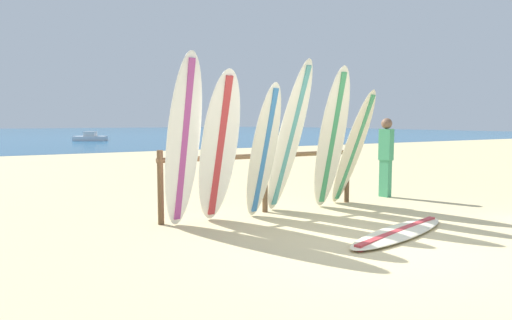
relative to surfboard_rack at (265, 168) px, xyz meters
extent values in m
plane|color=#CCB784|center=(0.26, -2.46, -0.73)|extent=(120.00, 120.00, 0.00)
cube|color=#1E5984|center=(0.26, 55.54, -0.73)|extent=(120.00, 80.00, 0.01)
cylinder|color=brown|center=(-1.78, 0.00, -0.19)|extent=(0.09, 0.09, 1.09)
cylinder|color=brown|center=(0.00, 0.00, -0.19)|extent=(0.09, 0.09, 1.09)
cylinder|color=brown|center=(1.78, 0.00, -0.19)|extent=(0.09, 0.09, 1.09)
cylinder|color=brown|center=(0.00, 0.00, 0.21)|extent=(3.66, 0.08, 0.08)
ellipsoid|color=white|center=(-1.58, -0.43, 0.49)|extent=(0.58, 0.69, 2.44)
cube|color=#A53F8C|center=(-1.58, -0.43, 0.49)|extent=(0.16, 0.60, 2.25)
ellipsoid|color=white|center=(-1.03, -0.41, 0.39)|extent=(0.58, 0.81, 2.23)
cube|color=#B73338|center=(-1.03, -0.41, 0.39)|extent=(0.11, 0.75, 2.06)
ellipsoid|color=silver|center=(-0.30, -0.45, 0.31)|extent=(0.57, 0.71, 2.09)
cube|color=#3372B2|center=(-0.30, -0.45, 0.31)|extent=(0.17, 0.62, 1.92)
ellipsoid|color=white|center=(0.28, -0.30, 0.51)|extent=(0.68, 1.00, 2.47)
cube|color=teal|center=(0.28, -0.30, 0.51)|extent=(0.25, 0.86, 2.28)
ellipsoid|color=silver|center=(1.03, -0.44, 0.47)|extent=(0.62, 0.90, 2.39)
cube|color=#388C59|center=(1.03, -0.44, 0.47)|extent=(0.22, 0.78, 2.20)
ellipsoid|color=beige|center=(1.63, -0.32, 0.30)|extent=(0.66, 0.95, 2.05)
cube|color=#388C59|center=(1.63, -0.32, 0.30)|extent=(0.24, 0.82, 1.89)
ellipsoid|color=beige|center=(0.78, -2.16, -0.70)|extent=(2.35, 1.12, 0.07)
cube|color=#B73338|center=(0.78, -2.16, -0.70)|extent=(2.06, 0.67, 0.08)
cube|color=#3F9966|center=(2.85, 0.07, -0.36)|extent=(0.18, 0.23, 0.73)
cube|color=#3F9966|center=(2.85, 0.07, 0.31)|extent=(0.21, 0.28, 0.62)
sphere|color=brown|center=(2.85, 0.07, 0.73)|extent=(0.21, 0.21, 0.21)
cube|color=silver|center=(2.12, 29.27, -0.55)|extent=(2.58, 2.02, 0.35)
cube|color=silver|center=(2.12, 29.27, -0.19)|extent=(1.09, 1.04, 0.36)
camera|label=1|loc=(-3.75, -6.20, 0.78)|focal=31.01mm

